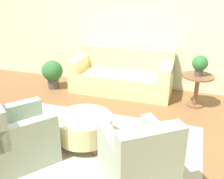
% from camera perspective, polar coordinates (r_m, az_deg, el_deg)
% --- Properties ---
extents(ground_plane, '(16.00, 16.00, 0.00)m').
position_cam_1_polar(ground_plane, '(3.94, -4.65, -12.83)').
color(ground_plane, brown).
extents(wall_back, '(9.38, 0.12, 2.80)m').
position_cam_1_polar(wall_back, '(5.91, 5.35, 13.92)').
color(wall_back, beige).
rests_on(wall_back, ground_plane).
extents(rug, '(3.13, 2.25, 0.01)m').
position_cam_1_polar(rug, '(3.94, -4.66, -12.77)').
color(rug, '#B2A893').
rests_on(rug, ground_plane).
extents(couch, '(2.16, 0.86, 0.93)m').
position_cam_1_polar(couch, '(5.76, 2.13, 2.84)').
color(couch, beige).
rests_on(couch, ground_plane).
extents(armchair_left, '(1.06, 1.08, 0.93)m').
position_cam_1_polar(armchair_left, '(3.74, -19.96, -9.77)').
color(armchair_left, '#9EB29E').
rests_on(armchair_left, rug).
extents(armchair_right, '(1.06, 1.08, 0.93)m').
position_cam_1_polar(armchair_right, '(3.12, 5.88, -15.40)').
color(armchair_right, '#9EB29E').
rests_on(armchair_right, rug).
extents(ottoman_table, '(0.85, 0.85, 0.44)m').
position_cam_1_polar(ottoman_table, '(3.93, -6.10, -7.95)').
color(ottoman_table, beige).
rests_on(ottoman_table, rug).
extents(side_table, '(0.59, 0.59, 0.63)m').
position_cam_1_polar(side_table, '(5.28, 18.04, 0.95)').
color(side_table, brown).
rests_on(side_table, ground_plane).
extents(potted_plant_on_side_table, '(0.29, 0.29, 0.39)m').
position_cam_1_polar(potted_plant_on_side_table, '(5.15, 18.60, 5.26)').
color(potted_plant_on_side_table, '#4C4742').
rests_on(potted_plant_on_side_table, side_table).
extents(potted_plant_floor, '(0.46, 0.46, 0.64)m').
position_cam_1_polar(potted_plant_floor, '(6.06, -12.84, 3.67)').
color(potted_plant_floor, '#4C4742').
rests_on(potted_plant_floor, ground_plane).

